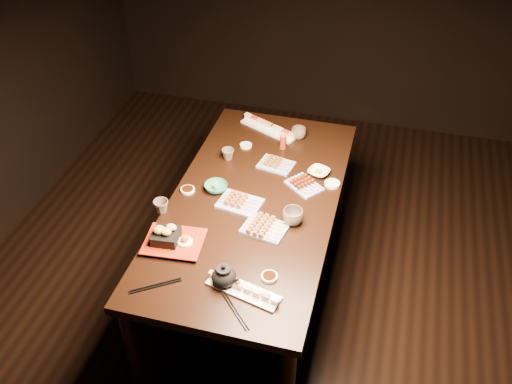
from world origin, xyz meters
TOP-DOWN VIEW (x-y plane):
  - ground at (0.00, 0.00)m, footprint 5.00×5.00m
  - dining_table at (-0.19, 0.29)m, footprint 1.25×1.95m
  - sushi_platter_near at (-0.06, -0.36)m, footprint 0.37×0.18m
  - sushi_platter_far at (-0.27, 1.01)m, footprint 0.41×0.27m
  - yakitori_plate_center at (-0.25, 0.23)m, footprint 0.25×0.20m
  - yakitori_plate_right at (-0.07, 0.07)m, footprint 0.25×0.20m
  - yakitori_plate_left at (-0.14, 0.63)m, footprint 0.22×0.18m
  - tsukune_plate at (0.06, 0.48)m, footprint 0.24×0.23m
  - edamame_bowl_green at (-0.41, 0.32)m, footprint 0.14×0.14m
  - edamame_bowl_cream at (0.12, 0.62)m, footprint 0.15×0.15m
  - tempura_tray at (-0.48, -0.15)m, footprint 0.31×0.26m
  - teacup_near_left at (-0.64, 0.07)m, footprint 0.11×0.11m
  - teacup_mid_right at (0.06, 0.16)m, footprint 0.14×0.14m
  - teacup_far_left at (-0.44, 0.62)m, footprint 0.08×0.08m
  - teacup_far_right at (-0.07, 0.96)m, footprint 0.13×0.13m
  - teapot at (-0.16, -0.33)m, footprint 0.17×0.17m
  - condiment_bottle at (-0.14, 0.82)m, footprint 0.05×0.05m
  - sauce_dish_west at (-0.56, 0.27)m, footprint 0.11×0.11m
  - sauce_dish_east at (0.21, 0.54)m, footprint 0.09×0.09m
  - sauce_dish_se at (0.04, -0.25)m, footprint 0.09×0.09m
  - sauce_dish_nw at (-0.37, 0.78)m, footprint 0.09×0.09m
  - chopsticks_near at (-0.46, -0.43)m, footprint 0.21×0.16m
  - chopsticks_se at (-0.06, -0.48)m, footprint 0.18×0.19m

SIDE VIEW (x-z plane):
  - ground at x=0.00m, z-range 0.00..0.00m
  - dining_table at x=-0.19m, z-range 0.00..0.75m
  - chopsticks_se at x=-0.06m, z-range 0.75..0.76m
  - chopsticks_near at x=-0.46m, z-range 0.75..0.76m
  - sauce_dish_nw at x=-0.37m, z-range 0.75..0.76m
  - sauce_dish_se at x=0.04m, z-range 0.75..0.76m
  - sauce_dish_west at x=-0.56m, z-range 0.75..0.76m
  - sauce_dish_east at x=0.21m, z-range 0.75..0.77m
  - edamame_bowl_cream at x=0.12m, z-range 0.75..0.78m
  - edamame_bowl_green at x=-0.41m, z-range 0.75..0.79m
  - sushi_platter_near at x=-0.06m, z-range 0.75..0.79m
  - sushi_platter_far at x=-0.27m, z-range 0.75..0.80m
  - tsukune_plate at x=0.06m, z-range 0.75..0.80m
  - yakitori_plate_left at x=-0.14m, z-range 0.75..0.80m
  - yakitori_plate_right at x=-0.07m, z-range 0.75..0.81m
  - yakitori_plate_center at x=-0.25m, z-range 0.75..0.81m
  - teacup_far_left at x=-0.44m, z-range 0.75..0.82m
  - teacup_far_right at x=-0.07m, z-range 0.75..0.82m
  - teacup_near_left at x=-0.64m, z-range 0.75..0.82m
  - teacup_mid_right at x=0.06m, z-range 0.75..0.84m
  - tempura_tray at x=-0.48m, z-range 0.75..0.86m
  - teapot at x=-0.16m, z-range 0.75..0.87m
  - condiment_bottle at x=-0.14m, z-range 0.75..0.87m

